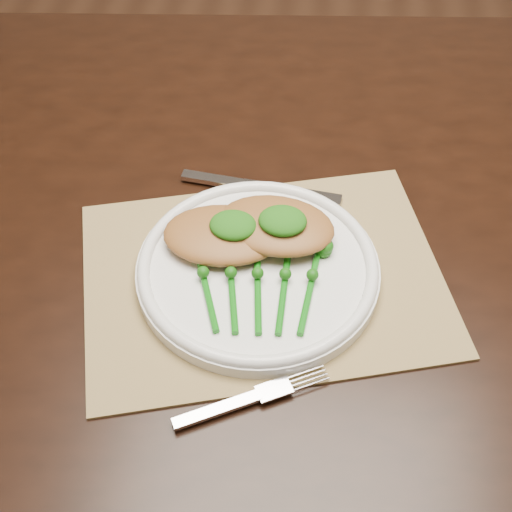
# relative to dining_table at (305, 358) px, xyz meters

# --- Properties ---
(floor) EXTENTS (4.00, 4.00, 0.00)m
(floor) POSITION_rel_dining_table_xyz_m (0.01, 0.12, -0.38)
(floor) COLOR #58331E
(floor) RESTS_ON ground
(dining_table) EXTENTS (1.69, 1.07, 0.75)m
(dining_table) POSITION_rel_dining_table_xyz_m (0.00, 0.00, 0.00)
(dining_table) COLOR black
(dining_table) RESTS_ON ground
(placemat) EXTENTS (0.49, 0.41, 0.00)m
(placemat) POSITION_rel_dining_table_xyz_m (-0.06, -0.14, 0.37)
(placemat) COLOR olive
(placemat) RESTS_ON dining_table
(dinner_plate) EXTENTS (0.28, 0.28, 0.03)m
(dinner_plate) POSITION_rel_dining_table_xyz_m (-0.06, -0.14, 0.39)
(dinner_plate) COLOR silver
(dinner_plate) RESTS_ON placemat
(knife) EXTENTS (0.21, 0.04, 0.01)m
(knife) POSITION_rel_dining_table_xyz_m (-0.10, 0.01, 0.38)
(knife) COLOR silver
(knife) RESTS_ON placemat
(fork) EXTENTS (0.16, 0.10, 0.01)m
(fork) POSITION_rel_dining_table_xyz_m (-0.04, -0.30, 0.38)
(fork) COLOR silver
(fork) RESTS_ON placemat
(chicken_fillet_left) EXTENTS (0.15, 0.11, 0.03)m
(chicken_fillet_left) POSITION_rel_dining_table_xyz_m (-0.11, -0.11, 0.41)
(chicken_fillet_left) COLOR brown
(chicken_fillet_left) RESTS_ON dinner_plate
(chicken_fillet_right) EXTENTS (0.15, 0.11, 0.03)m
(chicken_fillet_right) POSITION_rel_dining_table_xyz_m (-0.05, -0.09, 0.41)
(chicken_fillet_right) COLOR brown
(chicken_fillet_right) RESTS_ON dinner_plate
(pesto_dollop_left) EXTENTS (0.06, 0.05, 0.02)m
(pesto_dollop_left) POSITION_rel_dining_table_xyz_m (-0.10, -0.11, 0.42)
(pesto_dollop_left) COLOR #104409
(pesto_dollop_left) RESTS_ON chicken_fillet_left
(pesto_dollop_right) EXTENTS (0.06, 0.05, 0.02)m
(pesto_dollop_right) POSITION_rel_dining_table_xyz_m (-0.04, -0.10, 0.43)
(pesto_dollop_right) COLOR #104409
(pesto_dollop_right) RESTS_ON chicken_fillet_right
(broccolini_bundle) EXTENTS (0.15, 0.17, 0.04)m
(broccolini_bundle) POSITION_rel_dining_table_xyz_m (-0.06, -0.18, 0.40)
(broccolini_bundle) COLOR #0C5C0C
(broccolini_bundle) RESTS_ON dinner_plate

